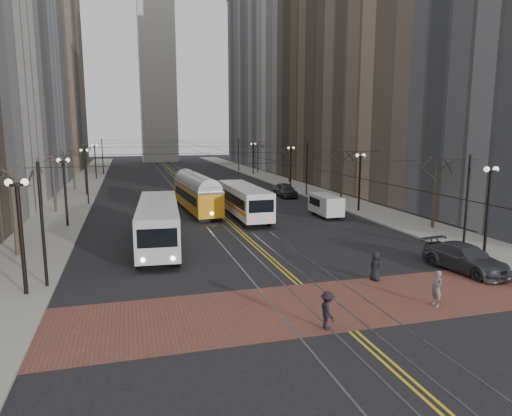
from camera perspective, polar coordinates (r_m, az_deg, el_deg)
ground at (r=25.71m, az=4.67°, el=-8.81°), size 260.00×260.00×0.00m
sidewalk_left at (r=68.60m, az=-21.03°, el=2.28°), size 5.00×140.00×0.15m
sidewalk_right at (r=72.26m, az=3.40°, el=3.25°), size 5.00×140.00×0.15m
crosswalk_band at (r=22.23m, az=8.34°, el=-11.88°), size 25.00×6.00×0.01m
streetcar_rails at (r=68.85m, az=-8.50°, el=2.78°), size 4.80×130.00×0.02m
centre_lines at (r=68.85m, az=-8.50°, el=2.79°), size 0.42×130.00×0.01m
building_left_midfar at (r=92.55m, az=-29.06°, el=19.64°), size 20.00×20.00×52.00m
building_left_far at (r=110.76m, az=-25.36°, el=14.92°), size 16.00×20.00×40.00m
building_right_mid at (r=77.32m, az=10.95°, el=16.09°), size 16.00×20.00×34.00m
building_right_midfar at (r=97.53m, az=6.65°, el=20.17°), size 20.00×20.00×52.00m
building_right_far at (r=114.65m, az=1.68°, el=15.61°), size 16.00×20.00×40.00m
clock_tower at (r=128.17m, az=-12.47°, el=22.00°), size 12.00×12.00×66.00m
lamp_posts at (r=52.56m, az=-6.29°, el=3.79°), size 27.60×57.20×5.60m
street_trees at (r=58.95m, az=-7.34°, el=4.40°), size 31.68×53.28×5.60m
trolley_wires at (r=58.46m, az=-7.30°, el=5.32°), size 25.96×120.00×6.60m
transit_bus at (r=32.75m, az=-12.10°, el=-2.09°), size 3.57×12.79×3.16m
streetcar at (r=46.53m, az=-7.44°, el=1.40°), size 3.14×12.88×3.01m
rear_bus at (r=42.85m, az=-1.54°, el=0.76°), size 2.56×11.51×3.00m
cargo_van at (r=43.84m, az=8.69°, el=0.24°), size 1.92×4.74×2.08m
sedan_grey at (r=56.70m, az=3.68°, el=2.28°), size 2.20×5.11×1.72m
sedan_parked at (r=29.42m, az=24.72°, el=-5.70°), size 2.94×5.65×1.57m
pedestrian_a at (r=25.93m, az=14.72°, el=-7.07°), size 0.72×0.89×1.59m
pedestrian_b at (r=23.19m, az=21.66°, el=-9.33°), size 0.42×0.62×1.69m
pedestrian_d at (r=19.46m, az=8.91°, el=-12.53°), size 0.64×1.06×1.61m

